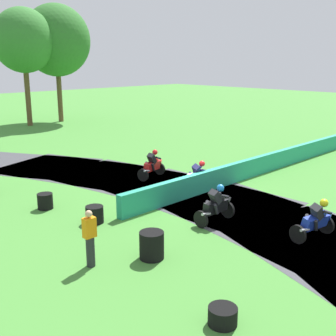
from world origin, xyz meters
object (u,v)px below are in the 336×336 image
motorcycle_trailing_white (197,176)px  tire_stack_mid_b (95,214)px  motorcycle_chase_black (217,204)px  motorcycle_fourth_red (153,164)px  motorcycle_lead_blue (317,219)px  tire_stack_mid_a (152,245)px  track_marshal (90,238)px  tire_stack_far (45,201)px  tire_stack_near (223,316)px

motorcycle_trailing_white → tire_stack_mid_b: size_ratio=2.69×
motorcycle_chase_black → motorcycle_fourth_red: same height
tire_stack_mid_b → motorcycle_fourth_red: bearing=28.1°
motorcycle_lead_blue → motorcycle_fourth_red: motorcycle_fourth_red is taller
motorcycle_fourth_red → motorcycle_trailing_white: bearing=-88.5°
tire_stack_mid_a → track_marshal: bearing=151.8°
tire_stack_mid_a → tire_stack_far: bearing=90.9°
motorcycle_chase_black → tire_stack_far: motorcycle_chase_black is taller
motorcycle_fourth_red → tire_stack_near: 11.91m
tire_stack_far → tire_stack_near: bearing=-95.7°
track_marshal → tire_stack_mid_a: bearing=-28.2°
motorcycle_fourth_red → tire_stack_far: motorcycle_fourth_red is taller
motorcycle_fourth_red → motorcycle_lead_blue: bearing=-97.4°
motorcycle_trailing_white → tire_stack_mid_a: motorcycle_trailing_white is taller
track_marshal → tire_stack_near: bearing=-83.3°
motorcycle_trailing_white → tire_stack_near: motorcycle_trailing_white is taller
motorcycle_chase_black → track_marshal: bearing=176.0°
motorcycle_fourth_red → tire_stack_near: bearing=-125.2°
motorcycle_chase_black → tire_stack_near: bearing=-139.5°
motorcycle_chase_black → tire_stack_near: (-4.53, -3.87, -0.46)m
motorcycle_lead_blue → track_marshal: 7.09m
tire_stack_far → track_marshal: (-1.43, -5.13, 0.52)m
tire_stack_mid_b → motorcycle_trailing_white: bearing=1.1°
motorcycle_chase_black → tire_stack_mid_a: (-3.50, -0.46, -0.26)m
motorcycle_trailing_white → track_marshal: 7.92m
tire_stack_mid_a → tire_stack_mid_b: size_ratio=1.28×
tire_stack_far → track_marshal: track_marshal is taller
tire_stack_mid_b → tire_stack_near: bearing=-102.0°
motorcycle_trailing_white → track_marshal: (-7.43, -2.72, 0.19)m
motorcycle_fourth_red → tire_stack_far: 5.95m
track_marshal → tire_stack_far: bearing=74.4°
tire_stack_near → tire_stack_far: 9.40m
motorcycle_trailing_white → tire_stack_mid_b: (-5.48, -0.11, -0.33)m
tire_stack_far → track_marshal: size_ratio=0.37×
motorcycle_lead_blue → motorcycle_trailing_white: motorcycle_lead_blue is taller
motorcycle_trailing_white → motorcycle_fourth_red: size_ratio=0.99×
motorcycle_trailing_white → tire_stack_mid_a: bearing=-149.1°
track_marshal → motorcycle_lead_blue: bearing=-29.1°
motorcycle_lead_blue → tire_stack_near: size_ratio=2.65×
motorcycle_chase_black → track_marshal: 5.04m
motorcycle_chase_black → motorcycle_trailing_white: motorcycle_chase_black is taller
tire_stack_mid_b → track_marshal: size_ratio=0.38×
motorcycle_lead_blue → tire_stack_near: bearing=-172.3°
tire_stack_far → motorcycle_chase_black: bearing=-56.8°
motorcycle_chase_black → motorcycle_trailing_white: 3.91m
motorcycle_trailing_white → tire_stack_mid_b: motorcycle_trailing_white is taller
motorcycle_trailing_white → tire_stack_mid_a: 6.89m
motorcycle_fourth_red → tire_stack_far: bearing=-176.4°
motorcycle_lead_blue → motorcycle_trailing_white: 6.29m
motorcycle_fourth_red → tire_stack_near: (-6.86, -9.72, -0.46)m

